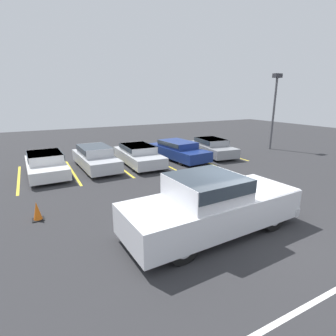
% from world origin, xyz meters
% --- Properties ---
extents(ground_plane, '(60.00, 60.00, 0.00)m').
position_xyz_m(ground_plane, '(0.00, 0.00, 0.00)').
color(ground_plane, '#2D2D30').
extents(stall_stripe_a, '(0.12, 5.36, 0.01)m').
position_xyz_m(stall_stripe_a, '(-6.43, 9.28, 0.00)').
color(stall_stripe_a, yellow).
rests_on(stall_stripe_a, ground_plane).
extents(stall_stripe_b, '(0.12, 5.36, 0.01)m').
position_xyz_m(stall_stripe_b, '(-3.80, 9.28, 0.00)').
color(stall_stripe_b, yellow).
rests_on(stall_stripe_b, ground_plane).
extents(stall_stripe_c, '(0.12, 5.36, 0.01)m').
position_xyz_m(stall_stripe_c, '(-1.17, 9.28, 0.00)').
color(stall_stripe_c, yellow).
rests_on(stall_stripe_c, ground_plane).
extents(stall_stripe_d, '(0.12, 5.36, 0.01)m').
position_xyz_m(stall_stripe_d, '(1.46, 9.28, 0.00)').
color(stall_stripe_d, yellow).
rests_on(stall_stripe_d, ground_plane).
extents(stall_stripe_e, '(0.12, 5.36, 0.01)m').
position_xyz_m(stall_stripe_e, '(4.09, 9.28, 0.00)').
color(stall_stripe_e, yellow).
rests_on(stall_stripe_e, ground_plane).
extents(stall_stripe_f, '(0.12, 5.36, 0.01)m').
position_xyz_m(stall_stripe_f, '(6.72, 9.28, 0.00)').
color(stall_stripe_f, yellow).
rests_on(stall_stripe_f, ground_plane).
extents(aisle_stripe_foreground, '(6.47, 0.12, 0.01)m').
position_xyz_m(aisle_stripe_foreground, '(-0.98, -3.01, 0.00)').
color(aisle_stripe_foreground, white).
rests_on(aisle_stripe_foreground, ground_plane).
extents(pickup_truck, '(5.72, 2.33, 1.84)m').
position_xyz_m(pickup_truck, '(-0.97, 0.35, 0.91)').
color(pickup_truck, silver).
rests_on(pickup_truck, ground_plane).
extents(parked_sedan_a, '(1.96, 4.46, 1.20)m').
position_xyz_m(parked_sedan_a, '(-5.10, 9.37, 0.64)').
color(parked_sedan_a, silver).
rests_on(parked_sedan_a, ground_plane).
extents(parked_sedan_b, '(1.88, 4.68, 1.30)m').
position_xyz_m(parked_sedan_b, '(-2.47, 9.45, 0.69)').
color(parked_sedan_b, '#B7BABF').
rests_on(parked_sedan_b, ground_plane).
extents(parked_sedan_c, '(1.91, 4.74, 1.19)m').
position_xyz_m(parked_sedan_c, '(0.08, 9.18, 0.64)').
color(parked_sedan_c, '#B7BABF').
rests_on(parked_sedan_c, ground_plane).
extents(parked_sedan_d, '(2.25, 4.92, 1.21)m').
position_xyz_m(parked_sedan_d, '(2.92, 9.21, 0.65)').
color(parked_sedan_d, navy).
rests_on(parked_sedan_d, ground_plane).
extents(parked_sedan_e, '(2.16, 4.39, 1.19)m').
position_xyz_m(parked_sedan_e, '(5.54, 9.07, 0.63)').
color(parked_sedan_e, gray).
rests_on(parked_sedan_e, ground_plane).
extents(light_post, '(0.70, 0.36, 5.67)m').
position_xyz_m(light_post, '(11.13, 8.81, 3.68)').
color(light_post, '#515156').
rests_on(light_post, ground_plane).
extents(traffic_cone, '(0.37, 0.37, 0.65)m').
position_xyz_m(traffic_cone, '(-5.75, 3.73, 0.30)').
color(traffic_cone, black).
rests_on(traffic_cone, ground_plane).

